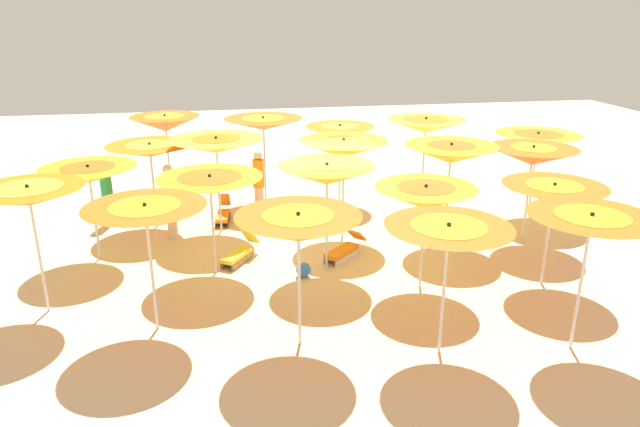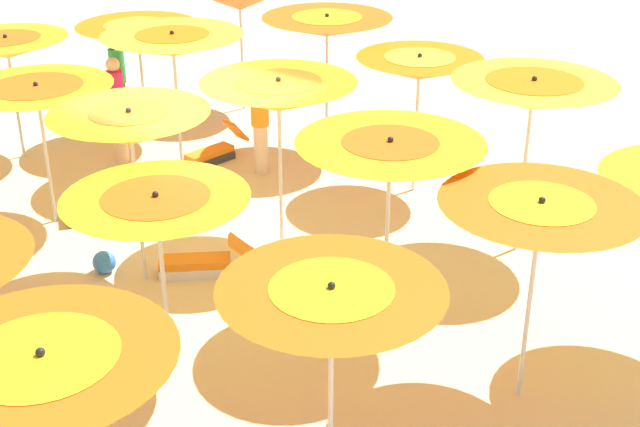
# 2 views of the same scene
# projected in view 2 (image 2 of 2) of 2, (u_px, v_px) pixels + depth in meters

# --- Properties ---
(ground) EXTENTS (41.30, 41.30, 0.04)m
(ground) POSITION_uv_depth(u_px,v_px,m) (203.00, 256.00, 12.29)
(ground) COLOR beige
(beach_umbrella_1) EXTENTS (2.16, 2.16, 2.56)m
(beach_umbrella_1) POSITION_uv_depth(u_px,v_px,m) (533.00, 94.00, 11.40)
(beach_umbrella_1) COLOR silver
(beach_umbrella_1) RESTS_ON ground
(beach_umbrella_2) EXTENTS (1.96, 1.96, 2.29)m
(beach_umbrella_2) POSITION_uv_depth(u_px,v_px,m) (419.00, 68.00, 13.32)
(beach_umbrella_2) COLOR silver
(beach_umbrella_2) RESTS_ON ground
(beach_umbrella_3) EXTENTS (2.22, 2.22, 2.51)m
(beach_umbrella_3) POSITION_uv_depth(u_px,v_px,m) (327.00, 26.00, 14.70)
(beach_umbrella_3) COLOR silver
(beach_umbrella_3) RESTS_ON ground
(beach_umbrella_5) EXTENTS (2.03, 2.03, 2.37)m
(beach_umbrella_5) POSITION_uv_depth(u_px,v_px,m) (540.00, 221.00, 8.54)
(beach_umbrella_5) COLOR silver
(beach_umbrella_5) RESTS_ON ground
(beach_umbrella_6) EXTENTS (2.14, 2.14, 2.46)m
(beach_umbrella_6) POSITION_uv_depth(u_px,v_px,m) (390.00, 159.00, 9.74)
(beach_umbrella_6) COLOR silver
(beach_umbrella_6) RESTS_ON ground
(beach_umbrella_7) EXTENTS (2.11, 2.11, 2.48)m
(beach_umbrella_7) POSITION_uv_depth(u_px,v_px,m) (279.00, 96.00, 11.62)
(beach_umbrella_7) COLOR silver
(beach_umbrella_7) RESTS_ON ground
(beach_umbrella_8) EXTENTS (2.28, 2.28, 2.46)m
(beach_umbrella_8) POSITION_uv_depth(u_px,v_px,m) (173.00, 45.00, 13.88)
(beach_umbrella_8) COLOR silver
(beach_umbrella_8) RESTS_ON ground
(beach_umbrella_9) EXTENTS (2.15, 2.15, 2.23)m
(beach_umbrella_9) POSITION_uv_depth(u_px,v_px,m) (138.00, 33.00, 15.36)
(beach_umbrella_9) COLOR silver
(beach_umbrella_9) RESTS_ON ground
(beach_umbrella_10) EXTENTS (2.00, 2.00, 2.17)m
(beach_umbrella_10) POSITION_uv_depth(u_px,v_px,m) (331.00, 305.00, 7.47)
(beach_umbrella_10) COLOR silver
(beach_umbrella_10) RESTS_ON ground
(beach_umbrella_11) EXTENTS (1.98, 1.98, 2.19)m
(beach_umbrella_11) POSITION_uv_depth(u_px,v_px,m) (157.00, 215.00, 9.09)
(beach_umbrella_11) COLOR silver
(beach_umbrella_11) RESTS_ON ground
(beach_umbrella_12) EXTENTS (2.01, 2.01, 2.41)m
(beach_umbrella_12) POSITION_uv_depth(u_px,v_px,m) (130.00, 128.00, 10.74)
(beach_umbrella_12) COLOR silver
(beach_umbrella_12) RESTS_ON ground
(beach_umbrella_13) EXTENTS (2.16, 2.16, 2.20)m
(beach_umbrella_13) POSITION_uv_depth(u_px,v_px,m) (38.00, 97.00, 12.35)
(beach_umbrella_13) COLOR silver
(beach_umbrella_13) RESTS_ON ground
(beach_umbrella_14) EXTENTS (2.05, 2.05, 2.21)m
(beach_umbrella_14) POSITION_uv_depth(u_px,v_px,m) (7.00, 48.00, 14.65)
(beach_umbrella_14) COLOR silver
(beach_umbrella_14) RESTS_ON ground
(beach_umbrella_15) EXTENTS (1.96, 1.96, 2.41)m
(beach_umbrella_15) POSITION_uv_depth(u_px,v_px,m) (44.00, 374.00, 6.19)
(beach_umbrella_15) COLOR silver
(beach_umbrella_15) RESTS_ON ground
(lounger_0) EXTENTS (1.16, 1.14, 0.53)m
(lounger_0) POSITION_uv_depth(u_px,v_px,m) (201.00, 261.00, 11.72)
(lounger_0) COLOR silver
(lounger_0) RESTS_ON ground
(lounger_1) EXTENTS (0.45, 1.27, 0.65)m
(lounger_1) POSITION_uv_depth(u_px,v_px,m) (214.00, 150.00, 15.24)
(lounger_1) COLOR #333338
(lounger_1) RESTS_ON ground
(lounger_2) EXTENTS (0.93, 1.17, 0.65)m
(lounger_2) POSITION_uv_depth(u_px,v_px,m) (102.00, 207.00, 13.17)
(lounger_2) COLOR olive
(lounger_2) RESTS_ON ground
(beachgoer_0) EXTENTS (0.30, 0.30, 1.88)m
(beachgoer_0) POSITION_uv_depth(u_px,v_px,m) (117.00, 108.00, 14.86)
(beachgoer_0) COLOR beige
(beachgoer_0) RESTS_ON ground
(beachgoer_1) EXTENTS (0.30, 0.30, 1.62)m
(beachgoer_1) POSITION_uv_depth(u_px,v_px,m) (118.00, 78.00, 16.87)
(beachgoer_1) COLOR brown
(beachgoer_1) RESTS_ON ground
(beachgoer_2) EXTENTS (0.30, 0.30, 1.85)m
(beachgoer_2) POSITION_uv_depth(u_px,v_px,m) (260.00, 118.00, 14.44)
(beachgoer_2) COLOR beige
(beachgoer_2) RESTS_ON ground
(beach_ball) EXTENTS (0.32, 0.32, 0.32)m
(beach_ball) POSITION_uv_depth(u_px,v_px,m) (104.00, 262.00, 11.76)
(beach_ball) COLOR #337FE5
(beach_ball) RESTS_ON ground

